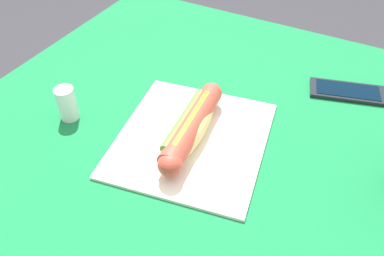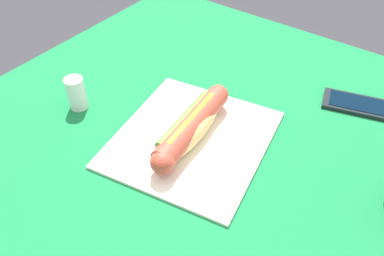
{
  "view_description": "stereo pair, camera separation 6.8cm",
  "coord_description": "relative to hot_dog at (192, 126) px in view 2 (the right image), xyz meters",
  "views": [
    {
      "loc": [
        -0.41,
        -0.22,
        1.22
      ],
      "look_at": [
        0.03,
        0.01,
        0.76
      ],
      "focal_mm": 36.62,
      "sensor_mm": 36.0,
      "label": 1
    },
    {
      "loc": [
        -0.37,
        -0.28,
        1.22
      ],
      "look_at": [
        0.03,
        0.01,
        0.76
      ],
      "focal_mm": 36.62,
      "sensor_mm": 36.0,
      "label": 2
    }
  ],
  "objects": [
    {
      "name": "dining_table",
      "position": [
        -0.03,
        -0.01,
        -0.17
      ],
      "size": [
        1.04,
        0.93,
        0.73
      ],
      "color": "brown",
      "rests_on": "ground"
    },
    {
      "name": "hot_dog",
      "position": [
        0.0,
        0.0,
        0.0
      ],
      "size": [
        0.23,
        0.07,
        0.05
      ],
      "color": "#E5BC75",
      "rests_on": "paper_wrapper"
    },
    {
      "name": "paper_wrapper",
      "position": [
        0.0,
        -0.0,
        -0.03
      ],
      "size": [
        0.32,
        0.3,
        0.01
      ],
      "primitive_type": "cube",
      "rotation": [
        0.0,
        0.0,
        0.17
      ],
      "color": "silver",
      "rests_on": "dining_table"
    },
    {
      "name": "cell_phone",
      "position": [
        0.27,
        -0.22,
        -0.03
      ],
      "size": [
        0.1,
        0.16,
        0.01
      ],
      "color": "black",
      "rests_on": "dining_table"
    },
    {
      "name": "salt_shaker",
      "position": [
        -0.05,
        0.23,
        -0.0
      ],
      "size": [
        0.04,
        0.04,
        0.07
      ],
      "primitive_type": "cylinder",
      "color": "silver",
      "rests_on": "dining_table"
    }
  ]
}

